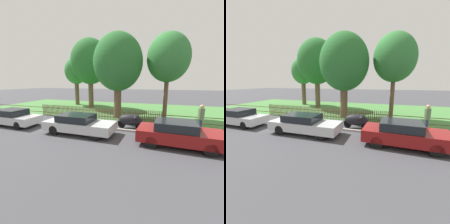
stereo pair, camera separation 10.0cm
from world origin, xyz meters
TOP-DOWN VIEW (x-y plane):
  - ground_plane at (0.00, 0.00)m, footprint 120.00×120.00m
  - kerb_stone at (0.00, 0.10)m, footprint 31.29×0.20m
  - grass_strip at (0.00, 8.22)m, footprint 31.29×11.43m
  - park_fence at (0.00, 2.52)m, footprint 31.29×0.05m
  - parked_car_silver_hatchback at (-5.09, -1.19)m, footprint 4.01×1.78m
  - parked_car_black_saloon at (0.67, -1.29)m, footprint 4.54×1.77m
  - parked_car_navy_estate at (6.55, -1.34)m, footprint 4.26×1.97m
  - covered_motorcycle at (3.65, 0.81)m, footprint 1.87×0.91m
  - tree_nearest_kerb at (-6.19, 9.88)m, footprint 3.22×3.22m
  - tree_behind_motorcycle at (-3.21, 8.40)m, footprint 4.87×4.87m
  - tree_mid_park at (1.77, 3.80)m, footprint 4.36×4.36m
  - tree_far_left at (5.96, 4.75)m, footprint 3.57×3.57m
  - pedestrian_near_fence at (8.11, 1.27)m, footprint 0.42×0.43m

SIDE VIEW (x-z plane):
  - ground_plane at x=0.00m, z-range 0.00..0.00m
  - grass_strip at x=0.00m, z-range 0.00..0.01m
  - kerb_stone at x=0.00m, z-range 0.00..0.12m
  - park_fence at x=0.00m, z-range 0.00..1.08m
  - parked_car_silver_hatchback at x=-5.09m, z-range 0.01..1.26m
  - covered_motorcycle at x=3.65m, z-range 0.12..1.15m
  - parked_car_black_saloon at x=0.67m, z-range 0.03..1.27m
  - parked_car_navy_estate at x=6.55m, z-range 0.02..1.33m
  - pedestrian_near_fence at x=8.11m, z-range 0.12..2.00m
  - tree_nearest_kerb at x=-6.19m, z-range 1.40..8.10m
  - tree_mid_park at x=1.77m, z-range 1.19..8.68m
  - tree_far_left at x=5.96m, z-range 1.60..8.97m
  - tree_behind_motorcycle at x=-3.21m, z-range 1.46..10.07m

